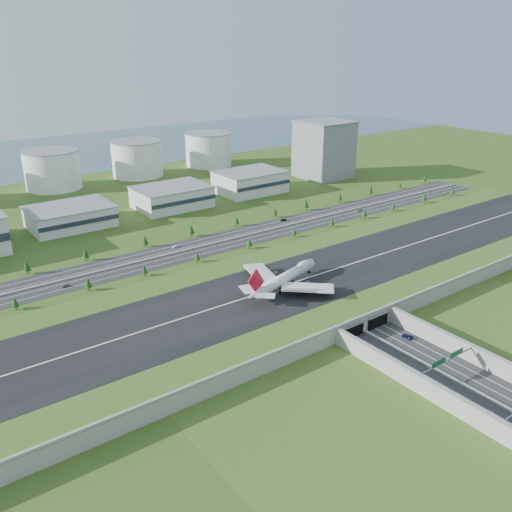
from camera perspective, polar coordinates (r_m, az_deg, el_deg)
ground at (r=298.11m, az=4.32°, el=-4.11°), size 1200.00×1200.00×0.00m
airfield_deck at (r=296.28m, az=4.36°, el=-3.40°), size 520.00×100.00×9.20m
underpass_road at (r=240.18m, az=20.21°, el=-11.52°), size 38.80×120.40×8.00m
sign_gantry_near at (r=240.26m, az=19.45°, el=-10.40°), size 38.70×0.70×9.80m
north_expressway at (r=369.16m, az=-5.26°, el=1.11°), size 560.00×36.00×0.12m
tree_row at (r=373.51m, az=-4.48°, el=2.14°), size 503.70×48.65×8.47m
hangar_mid_a at (r=426.99m, az=-18.97°, el=3.94°), size 58.00×42.00×15.00m
hangar_mid_b at (r=457.25m, az=-8.85°, el=6.15°), size 58.00×42.00×17.00m
hangar_mid_c at (r=497.45m, az=-0.64°, el=7.80°), size 58.00×42.00×19.00m
office_tower at (r=556.66m, az=7.16°, el=11.04°), size 46.00×46.00×55.00m
fuel_tank_b at (r=543.06m, az=-20.64°, el=8.48°), size 50.00×50.00×35.00m
fuel_tank_c at (r=571.12m, az=-12.41°, el=9.96°), size 50.00×50.00×35.00m
fuel_tank_d at (r=609.82m, az=-5.02°, el=11.11°), size 50.00×50.00×35.00m
bay_water at (r=716.45m, az=-21.77°, el=9.84°), size 1200.00×260.00×0.06m
boeing_747 at (r=285.66m, az=3.08°, el=-2.30°), size 60.20×56.13×19.08m
car_0 at (r=240.38m, az=15.68°, el=-11.58°), size 3.45×5.28×1.67m
car_1 at (r=226.74m, az=23.50°, el=-15.02°), size 2.35×4.54×1.43m
car_2 at (r=265.90m, az=15.66°, el=-8.14°), size 3.13×5.71×1.52m
car_4 at (r=324.27m, az=-19.32°, el=-2.96°), size 4.80×2.89×1.53m
car_5 at (r=418.55m, az=2.90°, el=3.83°), size 5.07×2.42×1.61m
car_6 at (r=451.15m, az=10.88°, el=4.79°), size 6.16×4.59×1.56m
car_7 at (r=368.21m, az=-8.47°, el=1.02°), size 4.58×1.96×1.32m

